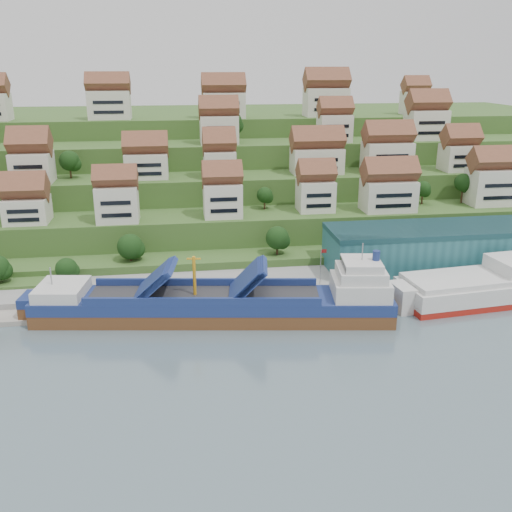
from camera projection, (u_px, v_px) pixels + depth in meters
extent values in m
plane|color=slate|center=(244.00, 317.00, 113.96)|extent=(300.00, 300.00, 0.00)
cube|color=gray|center=(323.00, 280.00, 130.31)|extent=(180.00, 14.00, 2.20)
cube|color=#2D4C1E|center=(214.00, 206.00, 193.93)|extent=(260.00, 128.00, 4.00)
cube|color=#2D4C1E|center=(212.00, 193.00, 197.49)|extent=(260.00, 118.00, 11.00)
cube|color=#2D4C1E|center=(211.00, 178.00, 203.86)|extent=(260.00, 102.00, 18.00)
cube|color=#2D4C1E|center=(209.00, 165.00, 210.24)|extent=(260.00, 86.00, 25.00)
cube|color=#2D4C1E|center=(207.00, 153.00, 217.71)|extent=(260.00, 68.00, 31.00)
cube|color=beige|center=(27.00, 210.00, 139.41)|extent=(10.27, 8.57, 6.11)
cube|color=beige|center=(117.00, 204.00, 139.51)|extent=(10.11, 7.03, 8.88)
cube|color=beige|center=(223.00, 200.00, 144.30)|extent=(9.55, 7.62, 8.54)
cube|color=beige|center=(315.00, 196.00, 150.03)|extent=(9.27, 7.73, 8.00)
cube|color=beige|center=(388.00, 196.00, 150.22)|extent=(13.58, 8.26, 8.02)
cube|color=beige|center=(492.00, 187.00, 156.55)|extent=(13.25, 8.31, 9.85)
cube|color=beige|center=(32.00, 168.00, 150.26)|extent=(10.15, 8.98, 7.97)
cube|color=beige|center=(147.00, 166.00, 156.38)|extent=(11.64, 7.90, 6.82)
cube|color=beige|center=(220.00, 164.00, 157.26)|extent=(8.58, 8.56, 7.30)
cube|color=beige|center=(317.00, 161.00, 163.46)|extent=(14.38, 8.36, 7.11)
cube|color=beige|center=(387.00, 157.00, 164.23)|extent=(13.47, 8.18, 8.68)
cube|color=beige|center=(459.00, 158.00, 167.22)|extent=(9.91, 8.04, 7.52)
cube|color=beige|center=(219.00, 130.00, 171.41)|extent=(11.28, 7.79, 8.23)
cube|color=beige|center=(334.00, 128.00, 174.97)|extent=(9.88, 7.14, 8.23)
cube|color=beige|center=(426.00, 125.00, 180.06)|extent=(12.10, 8.47, 9.14)
cube|color=beige|center=(109.00, 105.00, 181.77)|extent=(13.20, 7.51, 8.86)
cube|color=beige|center=(224.00, 105.00, 185.93)|extent=(13.55, 8.15, 8.05)
cube|color=beige|center=(326.00, 102.00, 191.74)|extent=(14.25, 8.73, 9.21)
cube|color=beige|center=(414.00, 103.00, 199.45)|extent=(8.64, 7.05, 7.71)
ellipsoid|color=#193B13|center=(277.00, 238.00, 137.29)|extent=(5.66, 5.66, 5.66)
ellipsoid|color=#193B13|center=(130.00, 247.00, 133.06)|extent=(6.02, 6.02, 6.02)
ellipsoid|color=#193B13|center=(423.00, 189.00, 156.68)|extent=(4.29, 4.29, 4.29)
ellipsoid|color=#193B13|center=(463.00, 182.00, 157.76)|extent=(5.00, 5.00, 5.00)
ellipsoid|color=#193B13|center=(265.00, 195.00, 151.54)|extent=(4.24, 4.24, 4.24)
ellipsoid|color=#193B13|center=(368.00, 150.00, 168.25)|extent=(4.84, 4.84, 4.84)
ellipsoid|color=#193B13|center=(20.00, 164.00, 155.33)|extent=(6.15, 6.15, 6.15)
ellipsoid|color=#193B13|center=(69.00, 161.00, 155.52)|extent=(5.49, 5.49, 5.49)
ellipsoid|color=#193B13|center=(232.00, 122.00, 173.28)|extent=(6.15, 6.15, 6.15)
ellipsoid|color=#193B13|center=(327.00, 124.00, 180.28)|extent=(4.43, 4.43, 4.43)
ellipsoid|color=#193B13|center=(339.00, 129.00, 179.31)|extent=(4.13, 4.13, 4.13)
ellipsoid|color=#193B13|center=(66.00, 269.00, 125.16)|extent=(4.84, 4.84, 4.84)
cube|color=#266067|center=(454.00, 246.00, 134.45)|extent=(60.00, 15.00, 10.00)
cylinder|color=gray|center=(321.00, 267.00, 123.72)|extent=(0.16, 0.16, 8.00)
cube|color=maroon|center=(324.00, 251.00, 122.63)|extent=(1.20, 0.05, 0.80)
cube|color=brown|center=(214.00, 314.00, 113.05)|extent=(70.88, 20.48, 4.49)
cube|color=navy|center=(214.00, 301.00, 112.13)|extent=(70.90, 20.59, 2.34)
cube|color=silver|center=(62.00, 290.00, 111.42)|extent=(10.33, 11.40, 2.34)
cube|color=#262628|center=(204.00, 295.00, 111.76)|extent=(45.75, 15.36, 0.27)
cube|color=navy|center=(153.00, 281.00, 110.78)|extent=(8.05, 10.76, 6.21)
cube|color=navy|center=(245.00, 281.00, 110.77)|extent=(7.72, 10.71, 6.56)
cylinder|color=orange|center=(194.00, 276.00, 110.48)|extent=(0.71, 0.71, 8.08)
cube|color=silver|center=(360.00, 287.00, 111.20)|extent=(12.11, 11.65, 3.59)
cube|color=silver|center=(361.00, 273.00, 110.27)|extent=(10.18, 10.33, 2.25)
cube|color=silver|center=(362.00, 264.00, 109.66)|extent=(8.25, 9.01, 1.62)
cylinder|color=navy|center=(376.00, 256.00, 109.11)|extent=(1.62, 1.62, 1.98)
cube|color=maroon|center=(476.00, 298.00, 121.52)|extent=(34.33, 15.70, 2.88)
cube|color=silver|center=(478.00, 287.00, 120.74)|extent=(34.35, 15.82, 3.54)
cube|color=silver|center=(479.00, 278.00, 120.03)|extent=(32.55, 14.31, 1.33)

